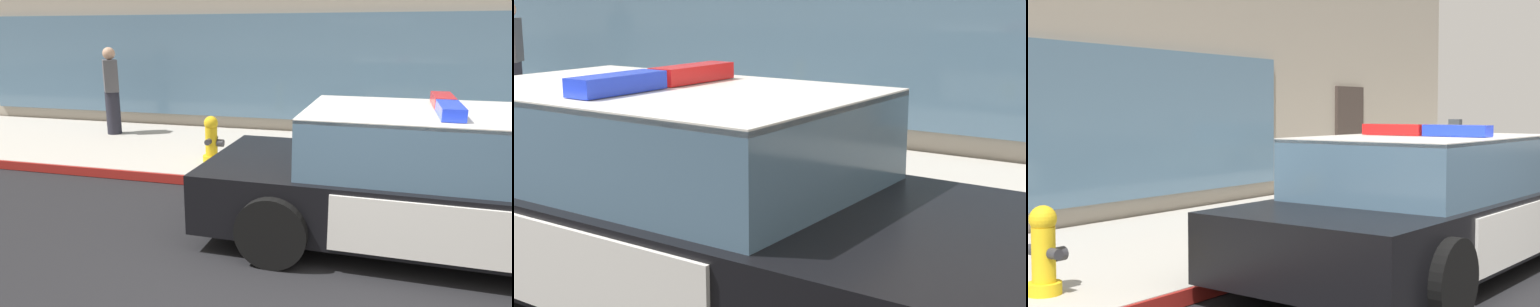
% 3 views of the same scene
% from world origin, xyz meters
% --- Properties ---
extents(ground, '(48.00, 48.00, 0.00)m').
position_xyz_m(ground, '(0.00, 0.00, 0.00)').
color(ground, black).
extents(sidewalk, '(48.00, 3.39, 0.15)m').
position_xyz_m(sidewalk, '(0.00, 4.10, 0.07)').
color(sidewalk, '#B2ADA3').
rests_on(sidewalk, ground).
extents(curb_red_paint, '(28.80, 0.04, 0.14)m').
position_xyz_m(curb_red_paint, '(0.00, 2.38, 0.08)').
color(curb_red_paint, maroon).
rests_on(curb_red_paint, ground).
extents(police_cruiser, '(5.17, 2.23, 1.49)m').
position_xyz_m(police_cruiser, '(1.14, 1.31, 0.68)').
color(police_cruiser, black).
rests_on(police_cruiser, ground).
extents(fire_hydrant, '(0.34, 0.39, 0.73)m').
position_xyz_m(fire_hydrant, '(-2.11, 3.17, 0.50)').
color(fire_hydrant, gold).
rests_on(fire_hydrant, sidewalk).
extents(pedestrian_on_sidewalk, '(0.45, 0.48, 1.71)m').
position_xyz_m(pedestrian_on_sidewalk, '(-4.74, 4.65, 1.01)').
color(pedestrian_on_sidewalk, '#23232D').
rests_on(pedestrian_on_sidewalk, sidewalk).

